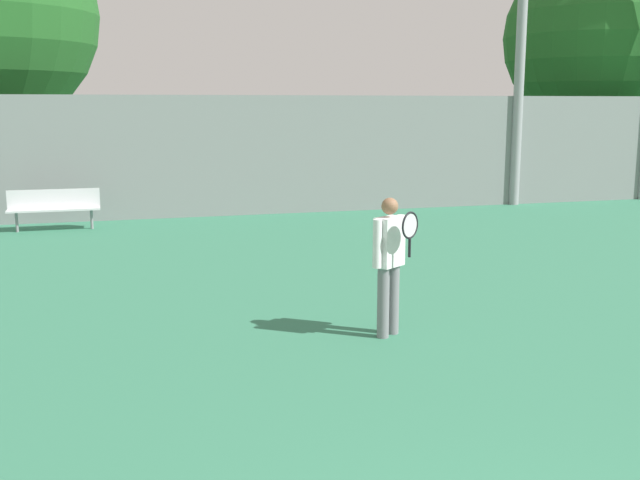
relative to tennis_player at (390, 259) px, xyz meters
name	(u,v)px	position (x,y,z in m)	size (l,w,h in m)	color
tennis_player	(390,259)	(0.00, 0.00, 0.00)	(0.54, 0.52, 1.63)	slate
bench_courtside_far	(54,205)	(-4.23, 9.03, -0.38)	(1.91, 0.40, 0.87)	silver
light_pole_near_left	(522,16)	(7.49, 10.01, 4.01)	(0.90, 0.60, 8.36)	#939399
back_fence	(198,157)	(-0.98, 10.08, 0.53)	(26.26, 0.06, 2.90)	gray
tree_green_broad	(594,38)	(11.90, 13.07, 3.81)	(5.61, 5.61, 7.55)	brown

